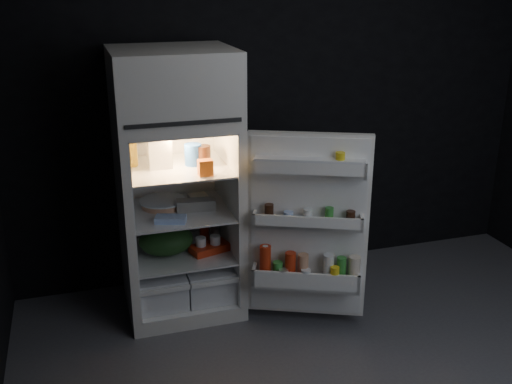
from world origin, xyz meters
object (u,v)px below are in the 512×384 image
object	(u,v)px
refrigerator	(177,175)
milk_jug	(159,149)
fridge_door	(308,232)
yogurt_tray	(210,248)
egg_carton	(196,205)

from	to	relation	value
refrigerator	milk_jug	xyz separation A→B (m)	(-0.10, -0.01, 0.19)
fridge_door	yogurt_tray	size ratio (longest dim) A/B	4.64
egg_carton	milk_jug	bearing A→B (deg)	171.27
fridge_door	yogurt_tray	distance (m)	0.72
fridge_door	egg_carton	xyz separation A→B (m)	(-0.62, 0.46, 0.08)
refrigerator	egg_carton	distance (m)	0.23
egg_carton	yogurt_tray	bearing A→B (deg)	-18.73
refrigerator	fridge_door	distance (m)	0.94
milk_jug	egg_carton	size ratio (longest dim) A/B	0.93
fridge_door	yogurt_tray	world-z (taller)	fridge_door
fridge_door	yogurt_tray	xyz separation A→B (m)	(-0.54, 0.42, -0.23)
milk_jug	yogurt_tray	world-z (taller)	milk_jug
fridge_door	milk_jug	distance (m)	1.09
refrigerator	milk_jug	world-z (taller)	refrigerator
refrigerator	yogurt_tray	bearing A→B (deg)	-31.04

